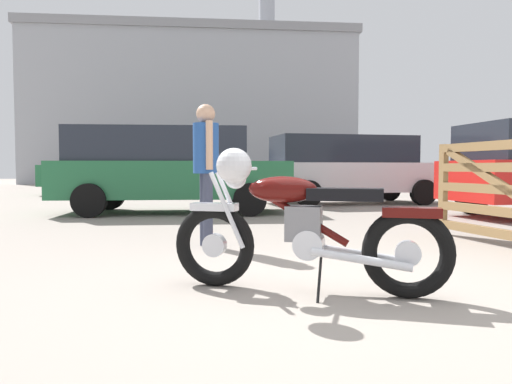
{
  "coord_description": "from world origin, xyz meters",
  "views": [
    {
      "loc": [
        -1.02,
        -3.42,
        0.92
      ],
      "look_at": [
        -0.64,
        1.07,
        0.69
      ],
      "focal_mm": 33.44,
      "sensor_mm": 36.0,
      "label": 1
    }
  ],
  "objects_px": {
    "white_estate_far": "(105,171)",
    "blue_hatchback_right": "(349,167)",
    "red_hatchback_near": "(169,167)",
    "pale_sedan_back": "(210,170)",
    "vintage_motorcycle": "(299,226)",
    "bystander": "(206,160)"
  },
  "relations": [
    {
      "from": "white_estate_far",
      "to": "red_hatchback_near",
      "type": "xyz_separation_m",
      "value": [
        2.95,
        -7.3,
        0.1
      ]
    },
    {
      "from": "white_estate_far",
      "to": "red_hatchback_near",
      "type": "height_order",
      "value": "red_hatchback_near"
    },
    {
      "from": "pale_sedan_back",
      "to": "red_hatchback_near",
      "type": "bearing_deg",
      "value": -91.26
    },
    {
      "from": "vintage_motorcycle",
      "to": "white_estate_far",
      "type": "height_order",
      "value": "white_estate_far"
    },
    {
      "from": "bystander",
      "to": "blue_hatchback_right",
      "type": "height_order",
      "value": "blue_hatchback_right"
    },
    {
      "from": "vintage_motorcycle",
      "to": "pale_sedan_back",
      "type": "distance_m",
      "value": 16.29
    },
    {
      "from": "red_hatchback_near",
      "to": "pale_sedan_back",
      "type": "relative_size",
      "value": 1.1
    },
    {
      "from": "red_hatchback_near",
      "to": "white_estate_far",
      "type": "bearing_deg",
      "value": 112.05
    },
    {
      "from": "bystander",
      "to": "blue_hatchback_right",
      "type": "xyz_separation_m",
      "value": [
        3.55,
        6.53,
        -0.08
      ]
    },
    {
      "from": "blue_hatchback_right",
      "to": "pale_sedan_back",
      "type": "distance_m",
      "value": 8.46
    },
    {
      "from": "bystander",
      "to": "pale_sedan_back",
      "type": "height_order",
      "value": "pale_sedan_back"
    },
    {
      "from": "white_estate_far",
      "to": "vintage_motorcycle",
      "type": "bearing_deg",
      "value": -77.34
    },
    {
      "from": "vintage_motorcycle",
      "to": "red_hatchback_near",
      "type": "relative_size",
      "value": 0.43
    },
    {
      "from": "vintage_motorcycle",
      "to": "pale_sedan_back",
      "type": "height_order",
      "value": "pale_sedan_back"
    },
    {
      "from": "blue_hatchback_right",
      "to": "bystander",
      "type": "bearing_deg",
      "value": -125.98
    },
    {
      "from": "bystander",
      "to": "blue_hatchback_right",
      "type": "bearing_deg",
      "value": 48.43
    },
    {
      "from": "white_estate_far",
      "to": "blue_hatchback_right",
      "type": "bearing_deg",
      "value": -40.48
    },
    {
      "from": "bystander",
      "to": "red_hatchback_near",
      "type": "relative_size",
      "value": 0.35
    },
    {
      "from": "bystander",
      "to": "pale_sedan_back",
      "type": "relative_size",
      "value": 0.39
    },
    {
      "from": "bystander",
      "to": "white_estate_far",
      "type": "xyz_separation_m",
      "value": [
        -3.8,
        11.67,
        -0.18
      ]
    },
    {
      "from": "vintage_motorcycle",
      "to": "white_estate_far",
      "type": "bearing_deg",
      "value": -52.61
    },
    {
      "from": "pale_sedan_back",
      "to": "vintage_motorcycle",
      "type": "bearing_deg",
      "value": -84.02
    }
  ]
}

